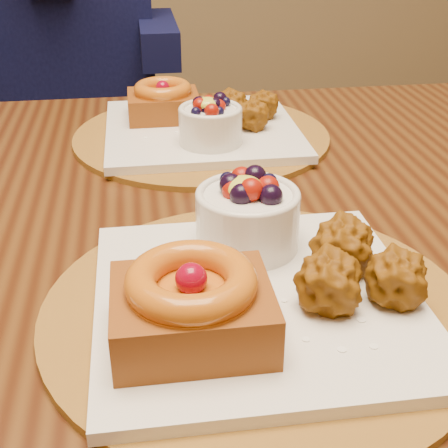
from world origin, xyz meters
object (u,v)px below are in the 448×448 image
Objects in this scene: dining_table at (222,258)px; chair_far at (71,138)px; place_setting_near at (252,281)px; place_setting_far at (200,124)px.

chair_far is (-0.26, 0.83, -0.14)m from dining_table.
place_setting_near reaches higher than place_setting_far.
place_setting_near is 0.43m from place_setting_far.
place_setting_near is at bearing -98.92° from chair_far.
place_setting_near is 1.00× the size of place_setting_far.
chair_far is at bearing 103.75° from place_setting_near.
chair_far reaches higher than place_setting_far.
chair_far reaches higher than place_setting_near.
place_setting_far is at bearing 90.67° from dining_table.
dining_table is 4.21× the size of place_setting_near.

